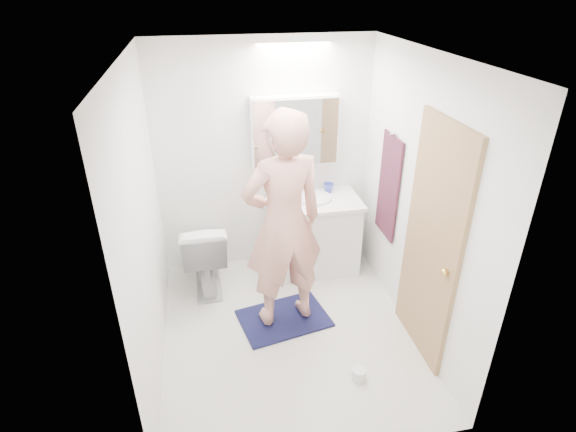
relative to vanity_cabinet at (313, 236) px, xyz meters
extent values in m
plane|color=silver|center=(-0.47, -0.96, -0.39)|extent=(2.50, 2.50, 0.00)
plane|color=white|center=(-0.47, -0.96, 2.01)|extent=(2.50, 2.50, 0.00)
plane|color=white|center=(-0.47, 0.29, 0.81)|extent=(2.50, 0.00, 2.50)
plane|color=white|center=(-0.47, -2.21, 0.81)|extent=(2.50, 0.00, 2.50)
plane|color=white|center=(-1.57, -0.96, 0.81)|extent=(0.00, 2.50, 2.50)
plane|color=white|center=(0.63, -0.96, 0.81)|extent=(0.00, 2.50, 2.50)
cube|color=white|center=(0.00, 0.00, 0.00)|extent=(0.90, 0.55, 0.78)
cube|color=white|center=(0.00, 0.00, 0.41)|extent=(0.95, 0.58, 0.04)
cylinder|color=white|center=(0.00, 0.03, 0.45)|extent=(0.36, 0.36, 0.03)
cylinder|color=silver|center=(0.00, 0.22, 0.51)|extent=(0.02, 0.02, 0.16)
cube|color=white|center=(-0.17, 0.21, 1.11)|extent=(0.88, 0.14, 0.70)
cube|color=silver|center=(-0.17, 0.13, 1.11)|extent=(0.84, 0.01, 0.66)
imported|color=silver|center=(-1.16, -0.11, 0.00)|extent=(0.45, 0.77, 0.79)
cube|color=#17133C|center=(-0.48, -0.80, -0.38)|extent=(0.89, 0.70, 0.02)
imported|color=tan|center=(-0.48, -0.80, 0.64)|extent=(0.80, 0.60, 1.97)
cube|color=#A38551|center=(0.61, -1.31, 0.61)|extent=(0.04, 0.80, 2.00)
sphere|color=gold|center=(0.57, -1.61, 0.56)|extent=(0.06, 0.06, 0.06)
cube|color=#17133E|center=(0.61, -0.41, 0.71)|extent=(0.02, 0.42, 1.00)
cylinder|color=silver|center=(0.60, -0.41, 1.23)|extent=(0.07, 0.02, 0.02)
imported|color=beige|center=(-0.33, 0.15, 0.55)|extent=(0.12, 0.12, 0.25)
imported|color=#4F7CAA|center=(-0.18, 0.18, 0.51)|extent=(0.09, 0.09, 0.15)
imported|color=#3F4FBD|center=(0.19, 0.16, 0.48)|extent=(0.14, 0.14, 0.10)
cylinder|color=white|center=(-0.02, -1.62, -0.34)|extent=(0.11, 0.11, 0.10)
camera|label=1|loc=(-1.09, -4.10, 2.49)|focal=28.58mm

